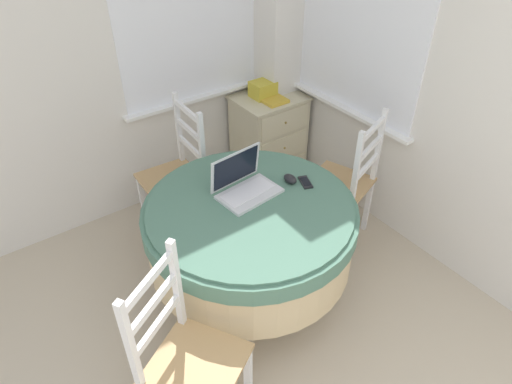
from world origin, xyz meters
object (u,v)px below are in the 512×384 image
at_px(round_dining_table, 250,229).
at_px(computer_mouse, 290,179).
at_px(dining_chair_camera_near, 187,359).
at_px(book_on_cabinet, 271,98).
at_px(laptop, 245,185).
at_px(storage_box, 263,89).
at_px(cell_phone, 305,182).
at_px(dining_chair_near_right_window, 345,184).
at_px(dining_chair_near_back_window, 177,176).
at_px(corner_cabinet, 269,136).

xyz_separation_m(round_dining_table, computer_mouse, (0.32, 0.04, 0.20)).
xyz_separation_m(dining_chair_camera_near, book_on_cabinet, (1.59, 1.48, 0.26)).
xyz_separation_m(laptop, storage_box, (0.85, 0.97, 0.00)).
distance_m(round_dining_table, storage_box, 1.42).
bearing_deg(dining_chair_camera_near, cell_phone, 23.05).
relative_size(computer_mouse, dining_chair_near_right_window, 0.09).
xyz_separation_m(computer_mouse, dining_chair_near_back_window, (-0.36, 0.79, -0.28)).
height_order(dining_chair_near_back_window, corner_cabinet, dining_chair_near_back_window).
height_order(computer_mouse, corner_cabinet, computer_mouse).
distance_m(laptop, book_on_cabinet, 1.23).
relative_size(round_dining_table, corner_cabinet, 1.69).
height_order(round_dining_table, book_on_cabinet, book_on_cabinet).
bearing_deg(dining_chair_near_right_window, round_dining_table, -175.07).
bearing_deg(corner_cabinet, round_dining_table, -131.59).
xyz_separation_m(laptop, dining_chair_camera_near, (-0.73, -0.59, -0.31)).
distance_m(computer_mouse, book_on_cabinet, 1.13).
bearing_deg(dining_chair_near_back_window, laptop, -83.11).
distance_m(laptop, cell_phone, 0.37).
relative_size(dining_chair_near_back_window, dining_chair_camera_near, 1.00).
bearing_deg(dining_chair_near_right_window, dining_chair_near_back_window, 139.42).
bearing_deg(dining_chair_camera_near, storage_box, 44.72).
bearing_deg(cell_phone, dining_chair_near_back_window, 116.54).
bearing_deg(storage_box, dining_chair_near_back_window, -164.76).
xyz_separation_m(dining_chair_near_right_window, storage_box, (0.05, 1.01, 0.31)).
bearing_deg(laptop, computer_mouse, -16.43).
bearing_deg(computer_mouse, dining_chair_camera_near, -152.83).
xyz_separation_m(cell_phone, corner_cabinet, (0.54, 1.07, -0.37)).
relative_size(computer_mouse, cell_phone, 0.70).
bearing_deg(round_dining_table, dining_chair_near_right_window, 4.93).
bearing_deg(computer_mouse, book_on_cabinet, 58.34).
xyz_separation_m(corner_cabinet, storage_box, (-0.04, 0.04, 0.42)).
height_order(round_dining_table, laptop, laptop).
distance_m(round_dining_table, dining_chair_camera_near, 0.84).
bearing_deg(cell_phone, storage_box, 65.37).
relative_size(storage_box, book_on_cabinet, 0.72).
bearing_deg(book_on_cabinet, storage_box, 100.62).
distance_m(corner_cabinet, book_on_cabinet, 0.37).
height_order(round_dining_table, cell_phone, cell_phone).
relative_size(computer_mouse, book_on_cabinet, 0.37).
height_order(dining_chair_near_right_window, book_on_cabinet, dining_chair_near_right_window).
xyz_separation_m(dining_chair_near_back_window, dining_chair_camera_near, (-0.64, -1.31, 0.00)).
height_order(cell_phone, dining_chair_near_right_window, dining_chair_near_right_window).
relative_size(cell_phone, dining_chair_near_right_window, 0.13).
bearing_deg(dining_chair_near_right_window, cell_phone, -168.52).
relative_size(laptop, dining_chair_near_back_window, 0.37).
relative_size(round_dining_table, dining_chair_camera_near, 1.21).
distance_m(laptop, dining_chair_near_right_window, 0.86).
bearing_deg(book_on_cabinet, dining_chair_near_right_window, -93.92).
bearing_deg(storage_box, round_dining_table, -129.43).
relative_size(laptop, dining_chair_near_right_window, 0.37).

